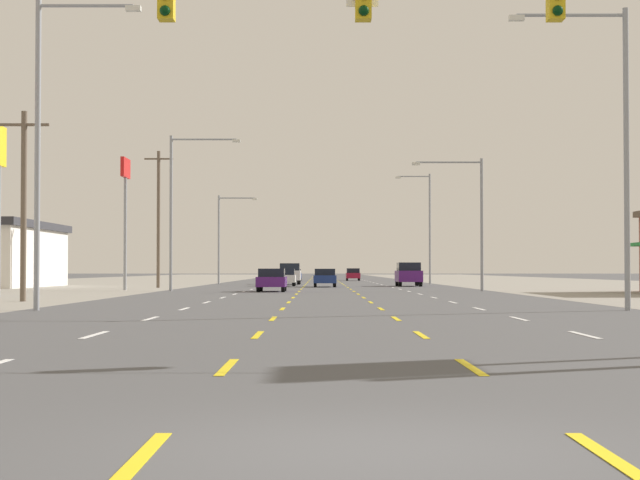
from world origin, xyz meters
The scene contains 19 objects.
ground_plane centered at (0.00, 66.00, 0.00)m, with size 572.00×572.00×0.00m, color #4C4C4F.
lane_markings centered at (0.00, 104.50, 0.01)m, with size 10.64×227.60×0.01m.
signal_span_wire centered at (0.06, 11.51, 5.01)m, with size 27.44×0.53×8.51m.
sedan_inner_left_nearest centered at (-3.48, 59.23, 0.76)m, with size 1.80×4.50×1.46m.
sedan_center_turn_near centered at (-0.02, 77.07, 0.76)m, with size 1.80×4.50×1.46m.
suv_far_right_mid centered at (7.00, 80.69, 1.03)m, with size 1.98×4.90×1.98m.
sedan_inner_left_midfar centered at (-3.38, 81.56, 0.76)m, with size 1.80×4.50×1.46m.
suv_inner_left_far centered at (-3.25, 92.21, 1.03)m, with size 1.98×4.90×1.98m.
sedan_inner_left_farther centered at (-3.60, 122.79, 0.76)m, with size 1.80×4.50×1.46m.
hatchback_inner_right_farthest centered at (3.70, 124.47, 0.78)m, with size 1.72×3.90×1.54m.
pole_sign_left_row_2 centered at (-13.75, 64.44, 6.92)m, with size 0.24×2.49×9.03m.
streetlight_left_row_0 centered at (-9.84, 28.21, 6.12)m, with size 3.64×0.26×10.78m.
streetlight_right_row_0 centered at (9.76, 28.21, 6.01)m, with size 4.13×0.26×10.45m.
streetlight_left_row_1 centered at (-9.67, 61.04, 5.92)m, with size 4.64×0.26×10.16m.
streetlight_right_row_1 centered at (9.60, 61.04, 5.14)m, with size 4.65×0.26×8.66m.
streetlight_left_row_2 centered at (-9.74, 93.88, 4.97)m, with size 3.79×0.26×8.53m.
streetlight_right_row_2 centered at (9.87, 93.88, 6.00)m, with size 3.40×0.26×10.61m.
utility_pole_left_row_0 centered at (-13.45, 38.38, 4.38)m, with size 2.20×0.26×8.38m.
utility_pole_left_row_1 centered at (-12.79, 73.06, 5.44)m, with size 2.20×0.26×10.48m.
Camera 1 is at (-0.41, -8.34, 1.41)m, focal length 59.83 mm.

